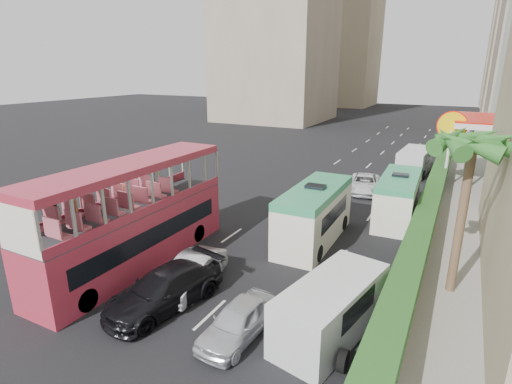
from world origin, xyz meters
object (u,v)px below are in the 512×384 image
Objects in this scene: panel_van_far at (414,162)px; car_silver_lane_a at (193,287)px; double_decker_bus at (133,215)px; minibus_near at (314,215)px; shell_station at (497,154)px; car_silver_lane_b at (238,336)px; minibus_far at (398,198)px; panel_van_near at (331,308)px; car_black at (166,305)px; van_asset at (364,191)px; palm_tree at (461,220)px.

car_silver_lane_a is at bearing -100.21° from panel_van_far.
panel_van_far is at bearing 68.27° from double_decker_bus.
minibus_near is 18.91m from shell_station.
car_silver_lane_a is 26.06m from panel_van_far.
minibus_near is at bearing 96.18° from car_silver_lane_b.
minibus_far is 1.15× the size of panel_van_far.
shell_station is (5.92, 23.92, 1.72)m from panel_van_near.
car_black is 1.12× the size of van_asset.
palm_tree is at bearing -75.86° from panel_van_far.
minibus_far reaches higher than car_silver_lane_b.
shell_station is at bearing 87.70° from panel_van_near.
palm_tree is (3.72, 4.92, 2.35)m from panel_van_near.
panel_van_far is at bearing 164.66° from shell_station.
car_silver_lane_a is at bearing 98.37° from car_black.
car_black is 6.64m from panel_van_near.
car_silver_lane_a is 0.53× the size of shell_station.
shell_station reaches higher than minibus_far.
car_silver_lane_b is at bearing -108.89° from shell_station.
panel_van_far is (2.66, 7.60, 1.11)m from van_asset.
minibus_near is at bearing 160.14° from palm_tree.
minibus_near is (-0.40, -10.55, 1.53)m from van_asset.
van_asset is 0.73× the size of palm_tree.
minibus_near is at bearing 82.08° from car_black.
double_decker_bus reaches higher than panel_van_near.
palm_tree reaches higher than car_silver_lane_b.
car_silver_lane_a is 4.01m from car_silver_lane_b.
minibus_near is 1.08× the size of minibus_far.
car_black is at bearing -109.95° from minibus_near.
car_silver_lane_a is 0.66× the size of minibus_far.
car_silver_lane_a is 14.32m from minibus_far.
shell_station is at bearing 24.02° from van_asset.
car_silver_lane_a is (3.76, -0.62, -2.53)m from double_decker_bus.
shell_station is at bearing 60.66° from minibus_far.
minibus_far is 12.43m from shell_station.
shell_station reaches higher than double_decker_bus.
car_silver_lane_b is 0.81× the size of van_asset.
panel_van_near is 0.93× the size of panel_van_far.
double_decker_bus is at bearing 159.46° from car_black.
car_silver_lane_b is 0.55× the size of minibus_near.
panel_van_far is (6.17, 26.98, 1.11)m from car_black.
shell_station is (5.66, 10.98, 1.33)m from minibus_far.
panel_van_far is (9.84, 24.69, -1.42)m from double_decker_bus.
palm_tree reaches higher than minibus_far.
panel_van_far is 6.59m from shell_station.
palm_tree reaches higher than shell_station.
minibus_far is at bearing -117.28° from shell_station.
van_asset is 18.27m from panel_van_near.
minibus_near is 1.34× the size of panel_van_near.
minibus_near reaches higher than car_black.
panel_van_far is at bearing 88.59° from car_black.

